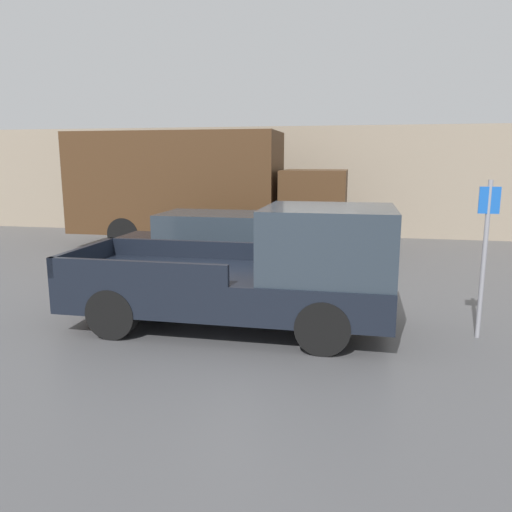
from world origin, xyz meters
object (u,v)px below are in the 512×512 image
Objects in this scene: parking_sign at (485,251)px; newspaper_box at (228,221)px; delivery_truck at (196,187)px; car at (213,243)px; pickup_truck at (262,272)px.

newspaper_box is at bearing 123.96° from parking_sign.
newspaper_box is (-6.62, 9.83, -0.90)m from parking_sign.
parking_sign reaches higher than newspaper_box.
newspaper_box is at bearing 85.50° from delivery_truck.
car is 4.94× the size of newspaper_box.
pickup_truck is 2.14× the size of parking_sign.
parking_sign is (3.39, 0.26, 0.43)m from pickup_truck.
parking_sign is at bearing 4.33° from pickup_truck.
parking_sign reaches higher than pickup_truck.
car is 4.14m from delivery_truck.
pickup_truck is at bearing -72.25° from newspaper_box.
car is 0.56× the size of delivery_truck.
parking_sign is (6.85, -6.94, -0.52)m from delivery_truck.
car is at bearing 117.66° from pickup_truck.
delivery_truck is at bearing 134.62° from parking_sign.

